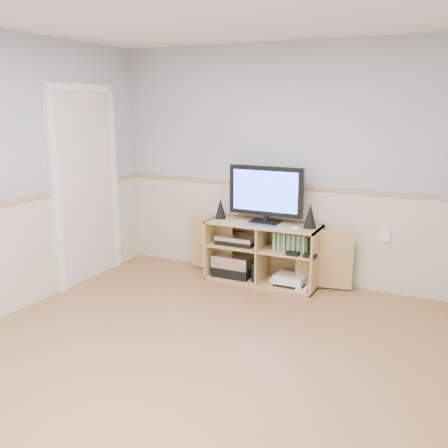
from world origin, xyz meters
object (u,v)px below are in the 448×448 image
Objects in this scene: monitor at (266,192)px; game_consoles at (289,280)px; media_cabinet at (265,251)px; keyboard at (260,226)px.

monitor reaches higher than game_consoles.
media_cabinet is 0.38m from keyboard.
game_consoles is (0.31, -0.07, -0.26)m from media_cabinet.
media_cabinet is 0.41m from game_consoles.
game_consoles is at bearing -12.17° from media_cabinet.
keyboard is at bearing -85.59° from monitor.
keyboard is 0.67m from game_consoles.
game_consoles is (0.31, -0.06, -0.90)m from monitor.
monitor is 0.96m from game_consoles.
monitor is at bearing 168.92° from game_consoles.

